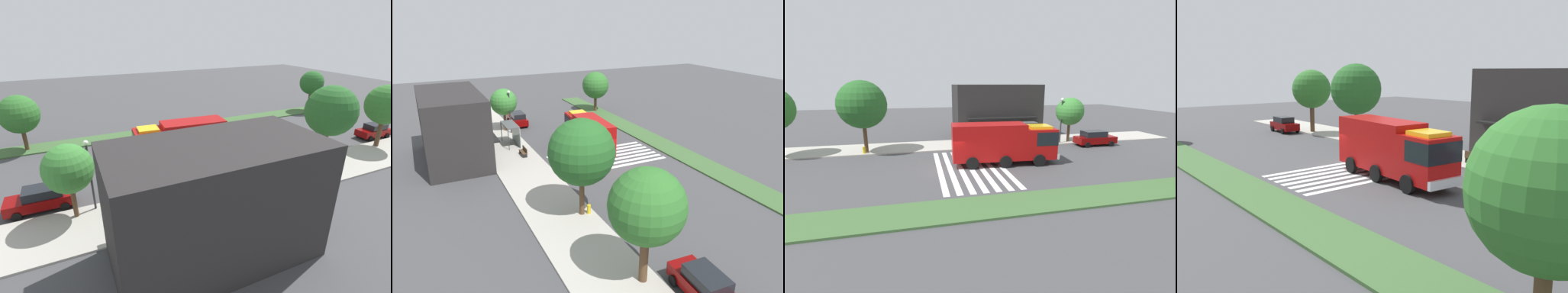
{
  "view_description": "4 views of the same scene",
  "coord_description": "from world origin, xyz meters",
  "views": [
    {
      "loc": [
        15.05,
        26.26,
        12.52
      ],
      "look_at": [
        3.8,
        1.55,
        1.26
      ],
      "focal_mm": 26.4,
      "sensor_mm": 36.0,
      "label": 1
    },
    {
      "loc": [
        -30.25,
        17.58,
        14.43
      ],
      "look_at": [
        2.54,
        1.81,
        1.3
      ],
      "focal_mm": 34.0,
      "sensor_mm": 36.0,
      "label": 2
    },
    {
      "loc": [
        -2.34,
        -21.83,
        7.27
      ],
      "look_at": [
        2.85,
        0.51,
        1.76
      ],
      "focal_mm": 24.37,
      "sensor_mm": 36.0,
      "label": 3
    },
    {
      "loc": [
        24.58,
        -16.99,
        6.87
      ],
      "look_at": [
        2.53,
        0.9,
        1.75
      ],
      "focal_mm": 38.74,
      "sensor_mm": 36.0,
      "label": 4
    }
  ],
  "objects": [
    {
      "name": "median_strip",
      "position": [
        0.0,
        -7.81,
        0.07
      ],
      "size": [
        60.0,
        3.0,
        0.14
      ],
      "primitive_type": "cube",
      "color": "#3D6033",
      "rests_on": "ground_plane"
    },
    {
      "name": "median_tree_west",
      "position": [
        19.84,
        -7.81,
        4.11
      ],
      "size": [
        4.04,
        4.04,
        6.01
      ],
      "color": "#513823",
      "rests_on": "median_strip"
    },
    {
      "name": "parked_car_west",
      "position": [
        -18.56,
        5.11,
        0.88
      ],
      "size": [
        4.3,
        2.15,
        1.73
      ],
      "rotation": [
        0.0,
        0.0,
        -0.05
      ],
      "color": "#720505",
      "rests_on": "ground_plane"
    },
    {
      "name": "ground_plane",
      "position": [
        0.0,
        0.0,
        0.0
      ],
      "size": [
        120.0,
        120.0,
        0.0
      ],
      "primitive_type": "plane",
      "color": "#424244"
    },
    {
      "name": "crosswalk",
      "position": [
        1.88,
        0.0,
        0.01
      ],
      "size": [
        5.85,
        11.36,
        0.01
      ],
      "color": "silver",
      "rests_on": "ground_plane"
    },
    {
      "name": "sidewalk_tree_west",
      "position": [
        -7.88,
        7.31,
        5.12
      ],
      "size": [
        4.88,
        4.88,
        7.43
      ],
      "color": "#513823",
      "rests_on": "sidewalk"
    },
    {
      "name": "bus_stop_shelter",
      "position": [
        9.92,
        7.77,
        1.89
      ],
      "size": [
        3.5,
        1.4,
        2.46
      ],
      "color": "#4C4C51",
      "rests_on": "sidewalk"
    },
    {
      "name": "sidewalk_tree_far_west",
      "position": [
        -16.09,
        7.31,
        4.85
      ],
      "size": [
        4.25,
        4.25,
        6.86
      ],
      "color": "#513823",
      "rests_on": "sidewalk"
    },
    {
      "name": "bench_near_shelter",
      "position": [
        5.92,
        7.78,
        0.59
      ],
      "size": [
        1.6,
        0.5,
        0.9
      ],
      "color": "#4C3823",
      "rests_on": "sidewalk"
    },
    {
      "name": "fire_hydrant",
      "position": [
        -8.06,
        6.81,
        0.49
      ],
      "size": [
        0.28,
        0.28,
        0.7
      ],
      "primitive_type": "cylinder",
      "color": "gold",
      "rests_on": "sidewalk"
    },
    {
      "name": "storefront_building",
      "position": [
        8.39,
        14.36,
        3.52
      ],
      "size": [
        11.75,
        6.68,
        7.05
      ],
      "color": "#282626",
      "rests_on": "ground_plane"
    },
    {
      "name": "sidewalk",
      "position": [
        0.0,
        8.87,
        0.07
      ],
      "size": [
        60.0,
        5.12,
        0.14
      ],
      "primitive_type": "cube",
      "color": "#ADA89E",
      "rests_on": "ground_plane"
    },
    {
      "name": "fire_truck",
      "position": [
        5.26,
        0.52,
        2.08
      ],
      "size": [
        9.72,
        3.37,
        3.74
      ],
      "rotation": [
        0.0,
        0.0,
        -0.08
      ],
      "color": "#A50C0C",
      "rests_on": "ground_plane"
    }
  ]
}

